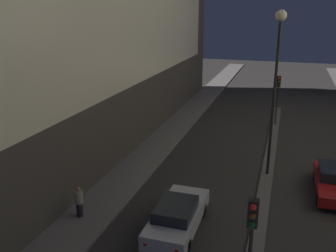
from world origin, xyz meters
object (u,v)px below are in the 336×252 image
(traffic_light_near, at_px, (251,232))
(car_left_lane, at_px, (177,216))
(car_right_lane, at_px, (333,181))
(pedestrian_on_left_sidewalk, at_px, (79,201))
(traffic_light_mid, at_px, (278,89))
(street_lamp, at_px, (277,60))

(traffic_light_near, xyz_separation_m, car_left_lane, (-3.50, 3.98, -2.39))
(car_left_lane, height_order, car_right_lane, car_left_lane)
(traffic_light_near, bearing_deg, car_left_lane, 131.25)
(car_right_lane, height_order, pedestrian_on_left_sidewalk, pedestrian_on_left_sidewalk)
(car_left_lane, relative_size, car_right_lane, 1.00)
(traffic_light_near, bearing_deg, traffic_light_mid, 90.00)
(traffic_light_mid, distance_m, pedestrian_on_left_sidewalk, 19.87)
(car_left_lane, bearing_deg, traffic_light_near, -48.75)
(street_lamp, bearing_deg, car_left_lane, -115.63)
(pedestrian_on_left_sidewalk, bearing_deg, car_right_lane, 28.79)
(street_lamp, xyz_separation_m, pedestrian_on_left_sidewalk, (-8.22, -7.69, -5.97))
(traffic_light_near, xyz_separation_m, traffic_light_mid, (0.00, 21.54, 0.00))
(street_lamp, distance_m, pedestrian_on_left_sidewalk, 12.74)
(traffic_light_near, relative_size, car_left_lane, 0.87)
(car_left_lane, bearing_deg, traffic_light_mid, 78.74)
(traffic_light_near, distance_m, traffic_light_mid, 21.54)
(traffic_light_near, distance_m, street_lamp, 11.87)
(car_right_lane, bearing_deg, street_lamp, 160.38)
(traffic_light_mid, xyz_separation_m, street_lamp, (0.00, -10.27, 3.72))
(car_right_lane, bearing_deg, traffic_light_mid, 106.89)
(traffic_light_mid, distance_m, car_right_lane, 12.28)
(traffic_light_mid, relative_size, pedestrian_on_left_sidewalk, 2.71)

